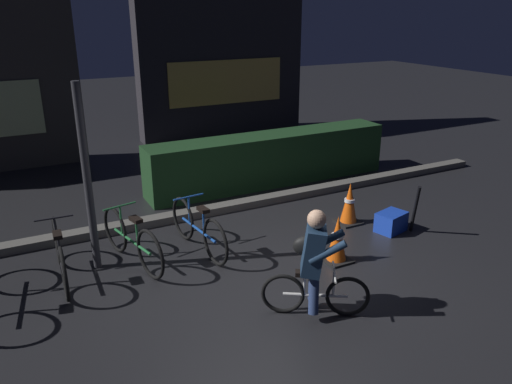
{
  "coord_description": "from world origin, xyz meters",
  "views": [
    {
      "loc": [
        -2.68,
        -4.93,
        3.21
      ],
      "look_at": [
        0.2,
        0.6,
        0.9
      ],
      "focal_mm": 35.26,
      "sensor_mm": 36.0,
      "label": 1
    }
  ],
  "objects_px": {
    "parked_bike_center_right": "(198,229)",
    "closed_umbrella": "(415,209)",
    "traffic_cone_far": "(349,204)",
    "cyclist": "(314,262)",
    "traffic_cone_near": "(337,240)",
    "parked_bike_left_mid": "(60,255)",
    "street_post": "(87,180)",
    "parked_bike_center_left": "(132,240)",
    "blue_crate": "(391,222)"
  },
  "relations": [
    {
      "from": "traffic_cone_near",
      "to": "parked_bike_center_right",
      "type": "bearing_deg",
      "value": 143.33
    },
    {
      "from": "parked_bike_left_mid",
      "to": "blue_crate",
      "type": "xyz_separation_m",
      "value": [
        4.62,
        -0.77,
        -0.19
      ]
    },
    {
      "from": "traffic_cone_far",
      "to": "cyclist",
      "type": "distance_m",
      "value": 2.63
    },
    {
      "from": "blue_crate",
      "to": "cyclist",
      "type": "relative_size",
      "value": 0.35
    },
    {
      "from": "blue_crate",
      "to": "traffic_cone_far",
      "type": "bearing_deg",
      "value": 124.79
    },
    {
      "from": "traffic_cone_near",
      "to": "blue_crate",
      "type": "height_order",
      "value": "traffic_cone_near"
    },
    {
      "from": "parked_bike_center_right",
      "to": "blue_crate",
      "type": "xyz_separation_m",
      "value": [
        2.82,
        -0.73,
        -0.18
      ]
    },
    {
      "from": "blue_crate",
      "to": "parked_bike_center_right",
      "type": "bearing_deg",
      "value": 165.45
    },
    {
      "from": "closed_umbrella",
      "to": "traffic_cone_near",
      "type": "bearing_deg",
      "value": -49.39
    },
    {
      "from": "parked_bike_center_left",
      "to": "parked_bike_center_right",
      "type": "xyz_separation_m",
      "value": [
        0.91,
        -0.05,
        -0.01
      ]
    },
    {
      "from": "cyclist",
      "to": "parked_bike_left_mid",
      "type": "bearing_deg",
      "value": 171.18
    },
    {
      "from": "parked_bike_left_mid",
      "to": "traffic_cone_far",
      "type": "relative_size",
      "value": 2.41
    },
    {
      "from": "traffic_cone_far",
      "to": "blue_crate",
      "type": "bearing_deg",
      "value": -55.21
    },
    {
      "from": "parked_bike_center_left",
      "to": "traffic_cone_far",
      "type": "height_order",
      "value": "parked_bike_center_left"
    },
    {
      "from": "parked_bike_left_mid",
      "to": "traffic_cone_near",
      "type": "distance_m",
      "value": 3.52
    },
    {
      "from": "parked_bike_left_mid",
      "to": "cyclist",
      "type": "height_order",
      "value": "cyclist"
    },
    {
      "from": "parked_bike_center_right",
      "to": "closed_umbrella",
      "type": "distance_m",
      "value": 3.18
    },
    {
      "from": "traffic_cone_near",
      "to": "blue_crate",
      "type": "bearing_deg",
      "value": 17.12
    },
    {
      "from": "street_post",
      "to": "parked_bike_left_mid",
      "type": "bearing_deg",
      "value": -163.75
    },
    {
      "from": "parked_bike_center_left",
      "to": "cyclist",
      "type": "xyz_separation_m",
      "value": [
        1.47,
        -2.05,
        0.29
      ]
    },
    {
      "from": "blue_crate",
      "to": "parked_bike_center_left",
      "type": "bearing_deg",
      "value": 168.23
    },
    {
      "from": "traffic_cone_near",
      "to": "cyclist",
      "type": "xyz_separation_m",
      "value": [
        -0.96,
        -0.87,
        0.32
      ]
    },
    {
      "from": "parked_bike_center_right",
      "to": "blue_crate",
      "type": "relative_size",
      "value": 3.6
    },
    {
      "from": "traffic_cone_near",
      "to": "traffic_cone_far",
      "type": "distance_m",
      "value": 1.32
    },
    {
      "from": "parked_bike_left_mid",
      "to": "cyclist",
      "type": "distance_m",
      "value": 3.13
    },
    {
      "from": "parked_bike_center_right",
      "to": "cyclist",
      "type": "relative_size",
      "value": 1.27
    },
    {
      "from": "traffic_cone_near",
      "to": "cyclist",
      "type": "distance_m",
      "value": 1.34
    },
    {
      "from": "parked_bike_center_right",
      "to": "closed_umbrella",
      "type": "xyz_separation_m",
      "value": [
        3.02,
        -0.98,
        0.07
      ]
    },
    {
      "from": "street_post",
      "to": "closed_umbrella",
      "type": "distance_m",
      "value": 4.59
    },
    {
      "from": "parked_bike_center_right",
      "to": "traffic_cone_far",
      "type": "height_order",
      "value": "parked_bike_center_right"
    },
    {
      "from": "traffic_cone_near",
      "to": "blue_crate",
      "type": "distance_m",
      "value": 1.37
    },
    {
      "from": "parked_bike_center_right",
      "to": "traffic_cone_near",
      "type": "bearing_deg",
      "value": -133.04
    },
    {
      "from": "cyclist",
      "to": "closed_umbrella",
      "type": "height_order",
      "value": "cyclist"
    },
    {
      "from": "street_post",
      "to": "parked_bike_left_mid",
      "type": "height_order",
      "value": "street_post"
    },
    {
      "from": "parked_bike_left_mid",
      "to": "traffic_cone_near",
      "type": "bearing_deg",
      "value": -107.14
    },
    {
      "from": "parked_bike_left_mid",
      "to": "traffic_cone_near",
      "type": "height_order",
      "value": "parked_bike_left_mid"
    },
    {
      "from": "blue_crate",
      "to": "cyclist",
      "type": "height_order",
      "value": "cyclist"
    },
    {
      "from": "parked_bike_left_mid",
      "to": "parked_bike_center_right",
      "type": "relative_size",
      "value": 1.02
    },
    {
      "from": "parked_bike_center_right",
      "to": "parked_bike_center_left",
      "type": "bearing_deg",
      "value": 80.77
    },
    {
      "from": "parked_bike_left_mid",
      "to": "blue_crate",
      "type": "relative_size",
      "value": 3.66
    },
    {
      "from": "street_post",
      "to": "parked_bike_center_left",
      "type": "height_order",
      "value": "street_post"
    },
    {
      "from": "parked_bike_center_left",
      "to": "traffic_cone_near",
      "type": "bearing_deg",
      "value": -128.6
    },
    {
      "from": "parked_bike_left_mid",
      "to": "street_post",
      "type": "bearing_deg",
      "value": -71.46
    },
    {
      "from": "street_post",
      "to": "parked_bike_center_right",
      "type": "distance_m",
      "value": 1.62
    },
    {
      "from": "parked_bike_left_mid",
      "to": "traffic_cone_far",
      "type": "height_order",
      "value": "parked_bike_left_mid"
    },
    {
      "from": "street_post",
      "to": "blue_crate",
      "type": "xyz_separation_m",
      "value": [
        4.17,
        -0.9,
        -1.05
      ]
    },
    {
      "from": "parked_bike_center_left",
      "to": "blue_crate",
      "type": "bearing_deg",
      "value": -114.53
    },
    {
      "from": "closed_umbrella",
      "to": "blue_crate",
      "type": "bearing_deg",
      "value": -106.0
    },
    {
      "from": "parked_bike_left_mid",
      "to": "closed_umbrella",
      "type": "bearing_deg",
      "value": -99.66
    },
    {
      "from": "parked_bike_center_left",
      "to": "parked_bike_center_right",
      "type": "distance_m",
      "value": 0.91
    }
  ]
}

